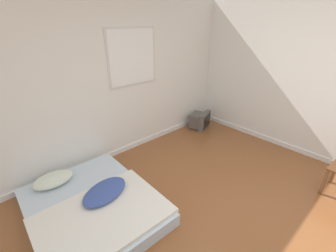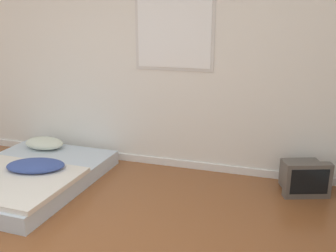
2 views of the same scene
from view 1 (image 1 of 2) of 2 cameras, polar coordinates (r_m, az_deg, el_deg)
ground_plane at (r=2.90m, az=17.52°, el=-26.37°), size 20.00×20.00×0.00m
wall_back at (r=3.79m, az=-14.29°, el=10.31°), size 7.36×0.08×2.60m
mattress_bed at (r=3.14m, az=-18.67°, el=-18.58°), size 1.44×1.80×0.31m
crt_tv at (r=5.11m, az=8.19°, el=1.44°), size 0.53×0.48×0.37m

